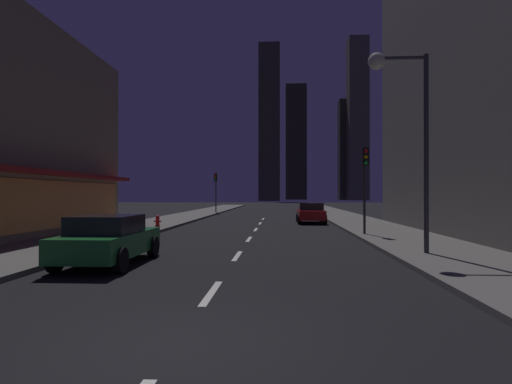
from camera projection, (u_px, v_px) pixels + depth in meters
name	position (u px, v px, depth m)	size (l,w,h in m)	color
ground_plane	(264.00, 218.00, 37.47)	(78.00, 136.00, 0.10)	black
sidewalk_right	(343.00, 217.00, 37.06)	(4.00, 76.00, 0.15)	#605E59
sidewalk_left	(187.00, 216.00, 37.88)	(4.00, 76.00, 0.15)	#605E59
lane_marking_center	(249.00, 239.00, 19.10)	(0.16, 33.40, 0.01)	silver
skyscraper_distant_tall	(269.00, 123.00, 129.26)	(6.49, 6.99, 48.09)	#3C392D
skyscraper_distant_mid	(296.00, 143.00, 162.46)	(8.01, 7.38, 44.26)	#2E2C23
skyscraper_distant_short	(347.00, 150.00, 150.48)	(6.31, 6.12, 35.94)	#373429
skyscraper_distant_slender	(358.00, 120.00, 144.05)	(6.68, 7.96, 55.62)	brown
car_parked_near	(109.00, 239.00, 12.27)	(1.98, 4.24, 1.45)	#1E722D
car_parked_far	(311.00, 213.00, 29.92)	(1.98, 4.24, 1.45)	#B21919
fire_hydrant_far_left	(158.00, 221.00, 24.99)	(0.42, 0.30, 0.65)	red
traffic_light_near_right	(365.00, 171.00, 20.11)	(0.32, 0.48, 4.20)	#2D2D2D
traffic_light_far_left	(216.00, 184.00, 44.84)	(0.32, 0.48, 4.20)	#2D2D2D
street_lamp_right	(401.00, 103.00, 13.72)	(1.96, 0.56, 6.58)	#38383D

